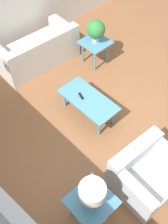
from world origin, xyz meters
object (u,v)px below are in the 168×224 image
Objects in this scene: armchair at (146,173)px; side_table_plant at (95,45)px; sofa at (38,52)px; table_lamp at (92,193)px; coffee_table at (88,101)px; side_table_lamp at (92,203)px; potted_plant at (96,30)px.

armchair is 1.79× the size of side_table_plant.
sofa is 3.52m from table_lamp.
armchair reaches higher than coffee_table.
armchair is at bearing 169.00° from coffee_table.
coffee_table is at bearing 85.30° from sofa.
side_table_lamp is (-1.36, 1.25, 0.08)m from coffee_table.
armchair is 1.59m from coffee_table.
table_lamp is (-2.35, 2.41, -0.00)m from potted_plant.
side_table_lamp is at bearing 172.02° from armchair.
sofa reaches higher than side_table_plant.
armchair is 2.10× the size of potted_plant.
side_table_plant is (-0.81, -0.93, 0.15)m from sofa.
sofa is 3.40m from armchair.
side_table_lamp is 1.36× the size of table_lamp.
potted_plant is (2.35, -2.41, 0.36)m from side_table_lamp.
side_table_plant is at bearing -45.72° from table_lamp.
table_lamp reaches higher than side_table_lamp.
side_table_lamp reaches higher than coffee_table.
sofa is 1.24m from side_table_plant.
armchair reaches higher than side_table_plant.
coffee_table is 2.28× the size of potted_plant.
potted_plant reaches higher than side_table_plant.
potted_plant is at bearing -49.52° from coffee_table.
potted_plant is 3.36m from table_lamp.
coffee_table is 1.52m from side_table_plant.
potted_plant reaches higher than table_lamp.
side_table_lamp is (-2.35, 2.41, 0.00)m from side_table_plant.
potted_plant is at bearing -45.72° from table_lamp.
sofa is 3.63× the size of potted_plant.
armchair is 0.92× the size of coffee_table.
side_table_lamp is at bearing 137.40° from coffee_table.
armchair is 2.44× the size of table_lamp.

